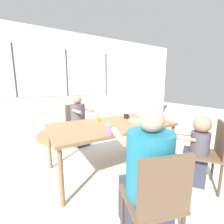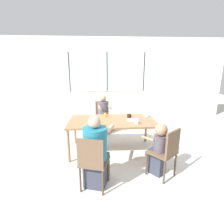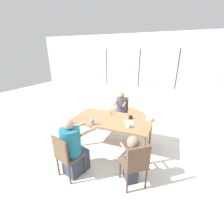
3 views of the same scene
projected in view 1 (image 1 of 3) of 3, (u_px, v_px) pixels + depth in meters
The scene contains 16 objects.
ground_plane at pixel (112, 166), 2.41m from camera, with size 16.00×16.00×0.00m, color beige.
wall_back_with_windows at pixel (67, 80), 4.47m from camera, with size 8.40×0.08×2.80m.
dining_table at pixel (112, 127), 2.30m from camera, with size 1.82×0.97×0.71m.
chair_for_woman_green_shirt at pixel (76, 120), 3.35m from camera, with size 0.45×0.45×0.86m.
chair_for_man_blue_shirt at pixel (157, 197), 1.06m from camera, with size 0.49×0.49×0.86m.
chair_for_toddler at pixel (212, 149), 1.85m from camera, with size 0.56×0.56×0.86m.
person_woman_green_shirt at pixel (79, 123), 3.22m from camera, with size 0.38×0.60×1.07m.
person_man_blue_shirt at pixel (146, 183), 1.22m from camera, with size 0.51×0.71×1.13m.
person_toddler at pixel (197, 152), 1.91m from camera, with size 0.41×0.44×0.92m.
coffee_mug at pixel (126, 116), 2.63m from camera, with size 0.09×0.08×0.08m.
sippy_cup at pixel (109, 128), 1.77m from camera, with size 0.08×0.08×0.16m.
juice_glass at pixel (97, 118), 2.42m from camera, with size 0.06×0.06×0.09m.
milk_carton_small at pixel (147, 120), 2.27m from camera, with size 0.07×0.07×0.10m.
bowl_white_shallow at pixel (141, 114), 2.93m from camera, with size 0.15×0.15×0.04m.
plate_tortillas at pixel (135, 121), 2.46m from camera, with size 0.23×0.23×0.01m.
folded_table_stack at pixel (68, 134), 3.86m from camera, with size 1.47×1.47×0.09m.
Camera 1 is at (-1.11, -1.92, 1.29)m, focal length 24.00 mm.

